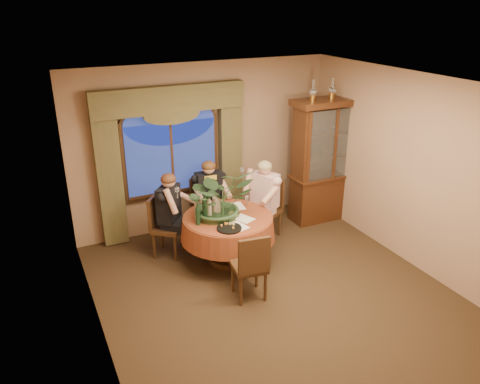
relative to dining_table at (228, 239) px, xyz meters
name	(u,v)px	position (x,y,z in m)	size (l,w,h in m)	color
floor	(276,294)	(0.21, -1.09, -0.38)	(5.00, 5.00, 0.00)	black
wall_back	(204,147)	(0.21, 1.41, 1.02)	(4.50, 4.50, 0.00)	#967357
wall_right	(415,173)	(2.46, -1.09, 1.02)	(5.00, 5.00, 0.00)	#967357
ceiling	(283,86)	(0.21, -1.09, 2.42)	(5.00, 5.00, 0.00)	white
window	(172,158)	(-0.39, 1.34, 0.92)	(1.62, 0.10, 1.32)	navy
arched_transom	(169,111)	(-0.39, 1.34, 1.71)	(1.60, 0.06, 0.44)	navy
drapery_left	(109,176)	(-1.42, 1.29, 0.80)	(0.38, 0.14, 2.32)	#4B4728
drapery_right	(231,158)	(0.64, 1.29, 0.80)	(0.38, 0.14, 2.32)	#4B4728
swag_valance	(170,99)	(-0.39, 1.26, 1.90)	(2.45, 0.16, 0.42)	#4B4728
dining_table	(228,239)	(0.00, 0.00, 0.00)	(1.41, 1.41, 0.75)	maroon
china_cabinet	(327,161)	(2.21, 0.66, 0.71)	(1.34, 0.53, 2.17)	#331A0E
oil_lamp_left	(313,90)	(1.83, 0.66, 1.97)	(0.11, 0.11, 0.34)	#A5722D
oil_lamp_center	(332,88)	(2.21, 0.66, 1.97)	(0.11, 0.11, 0.34)	#A5722D
oil_lamp_right	(351,87)	(2.58, 0.66, 1.97)	(0.11, 0.11, 0.34)	#A5722D
chair_right	(266,210)	(0.89, 0.46, 0.10)	(0.42, 0.42, 0.96)	black
chair_back_right	(206,209)	(0.03, 0.93, 0.10)	(0.42, 0.42, 0.96)	black
chair_back	(168,227)	(-0.75, 0.58, 0.10)	(0.42, 0.42, 0.96)	black
chair_front_left	(249,265)	(-0.13, -0.95, 0.10)	(0.42, 0.42, 0.96)	black
person_pink	(265,200)	(0.85, 0.42, 0.31)	(0.49, 0.45, 1.36)	beige
person_back	(169,214)	(-0.71, 0.60, 0.29)	(0.48, 0.44, 1.34)	black
person_scarf	(209,198)	(0.08, 0.92, 0.29)	(0.47, 0.43, 1.32)	black
stoneware_vase	(216,205)	(-0.12, 0.16, 0.51)	(0.14, 0.14, 0.27)	#8C765A
centerpiece_plant	(218,175)	(-0.10, 0.09, 1.01)	(1.00, 1.11, 0.87)	#2E4E2C
olive_bowl	(234,215)	(0.08, -0.05, 0.40)	(0.17, 0.17, 0.05)	brown
cheese_platter	(229,228)	(-0.15, -0.39, 0.39)	(0.35, 0.35, 0.02)	black
wine_bottle_0	(198,214)	(-0.49, -0.06, 0.54)	(0.07, 0.07, 0.33)	black
wine_bottle_1	(209,207)	(-0.26, 0.08, 0.54)	(0.07, 0.07, 0.33)	tan
wine_bottle_2	(197,209)	(-0.44, 0.11, 0.54)	(0.07, 0.07, 0.33)	tan
wine_bottle_3	(205,210)	(-0.35, 0.02, 0.54)	(0.07, 0.07, 0.33)	black
wine_bottle_4	(205,205)	(-0.29, 0.18, 0.54)	(0.07, 0.07, 0.33)	black
tasting_paper_0	(243,218)	(0.17, -0.17, 0.38)	(0.21, 0.30, 0.00)	white
tasting_paper_1	(237,206)	(0.27, 0.26, 0.38)	(0.21, 0.30, 0.00)	white
tasting_paper_2	(238,226)	(-0.01, -0.36, 0.38)	(0.21, 0.30, 0.00)	white
wine_glass_person_pink	(247,201)	(0.42, 0.21, 0.46)	(0.07, 0.07, 0.18)	silver
wine_glass_person_back	(197,207)	(-0.36, 0.30, 0.46)	(0.07, 0.07, 0.18)	silver
wine_glass_person_scarf	(218,199)	(0.04, 0.47, 0.46)	(0.07, 0.07, 0.18)	silver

